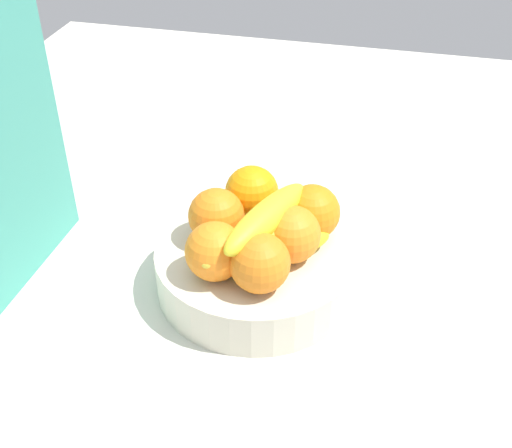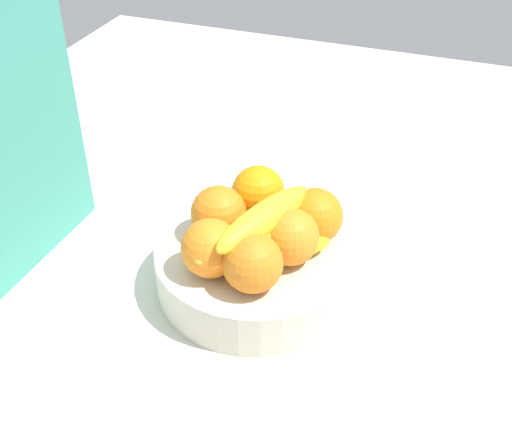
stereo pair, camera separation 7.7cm
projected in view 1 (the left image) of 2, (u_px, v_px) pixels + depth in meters
The scene contains 9 objects.
ground_plane at pixel (242, 294), 90.51cm from camera, with size 180.00×140.00×3.00cm, color beige.
fruit_bowl at pixel (256, 267), 87.93cm from camera, with size 26.60×26.60×6.24cm, color beige.
orange_front_left at pixel (252, 192), 90.10cm from camera, with size 7.39×7.39×7.39cm, color orange.
orange_front_right at pixel (216, 216), 85.64cm from camera, with size 7.39×7.39×7.39cm, color orange.
orange_center at pixel (215, 251), 79.73cm from camera, with size 7.39×7.39×7.39cm, color orange.
orange_back_left at pixel (260, 263), 77.97cm from camera, with size 7.39×7.39×7.39cm, color orange.
orange_back_right at pixel (291, 236), 82.18cm from camera, with size 7.39×7.39×7.39cm, color orange.
orange_top_stack at pixel (312, 212), 86.34cm from camera, with size 7.39×7.39×7.39cm, color orange.
banana_bunch at pixel (265, 236), 81.30cm from camera, with size 18.11×15.94×8.40cm.
Camera 1 is at (-64.84, -17.73, 59.89)cm, focal length 46.32 mm.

